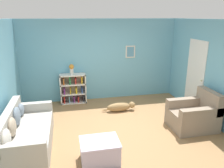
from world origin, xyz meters
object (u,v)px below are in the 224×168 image
bookshelf (73,89)px  dog (121,107)px  couch (26,134)px  vase (72,69)px  coffee_table (100,151)px  recliner_chair (194,115)px

bookshelf → dog: (1.31, -0.99, -0.32)m
couch → dog: 2.78m
vase → coffee_table: bearing=-83.4°
couch → recliner_chair: bearing=1.2°
coffee_table → vase: vase is taller
couch → vase: 2.73m
bookshelf → couch: bearing=-114.2°
coffee_table → dog: size_ratio=0.74×
recliner_chair → vase: bearing=141.1°
coffee_table → couch: bearing=152.1°
dog → vase: 1.92m
couch → bookshelf: (1.08, 2.41, 0.13)m
vase → recliner_chair: bearing=-38.9°
couch → recliner_chair: (3.93, 0.08, 0.01)m
coffee_table → dog: 2.38m
bookshelf → coffee_table: (0.35, -3.16, -0.22)m
couch → vase: vase is taller
coffee_table → vase: bearing=96.6°
bookshelf → recliner_chair: size_ratio=0.90×
bookshelf → dog: bearing=-37.1°
coffee_table → bookshelf: bearing=96.3°
dog → vase: size_ratio=3.11×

